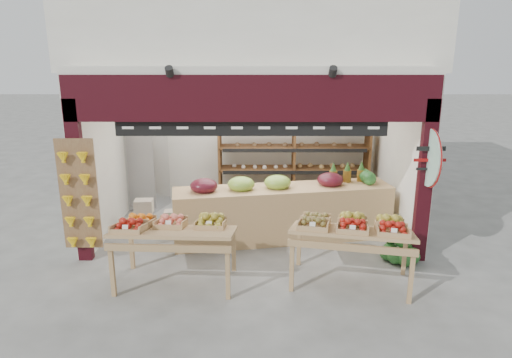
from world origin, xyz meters
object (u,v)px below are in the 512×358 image
object	(u,v)px
mid_counter	(282,211)
display_table_left	(168,228)
back_shelving	(294,152)
cardboard_stack	(155,217)
watermelon_pile	(400,250)
refrigerator	(145,165)
display_table_right	(352,228)

from	to	relation	value
mid_counter	display_table_left	xyz separation A→B (m)	(-1.76, -1.61, 0.30)
back_shelving	display_table_left	world-z (taller)	back_shelving
back_shelving	cardboard_stack	xyz separation A→B (m)	(-2.78, -1.37, -1.00)
mid_counter	display_table_left	distance (m)	2.40
cardboard_stack	watermelon_pile	size ratio (longest dim) A/B	1.42
back_shelving	watermelon_pile	bearing A→B (deg)	-60.75
refrigerator	mid_counter	xyz separation A→B (m)	(2.89, -1.80, -0.42)
back_shelving	refrigerator	bearing A→B (deg)	-178.52
cardboard_stack	mid_counter	world-z (taller)	mid_counter
refrigerator	watermelon_pile	xyz separation A→B (m)	(4.80, -2.71, -0.78)
refrigerator	mid_counter	distance (m)	3.43
refrigerator	watermelon_pile	world-z (taller)	refrigerator
cardboard_stack	back_shelving	bearing A→B (deg)	26.18
refrigerator	cardboard_stack	size ratio (longest dim) A/B	2.02
back_shelving	cardboard_stack	world-z (taller)	back_shelving
display_table_left	display_table_right	bearing A→B (deg)	-1.21
cardboard_stack	display_table_left	distance (m)	2.32
back_shelving	display_table_right	xyz separation A→B (m)	(0.58, -3.55, -0.35)
display_table_right	watermelon_pile	xyz separation A→B (m)	(0.98, 0.76, -0.69)
back_shelving	display_table_right	size ratio (longest dim) A/B	1.71
mid_counter	watermelon_pile	distance (m)	2.14
cardboard_stack	display_table_right	xyz separation A→B (m)	(3.36, -2.18, 0.65)
back_shelving	display_table_right	world-z (taller)	back_shelving
refrigerator	display_table_left	size ratio (longest dim) A/B	1.08
mid_counter	watermelon_pile	world-z (taller)	mid_counter
refrigerator	display_table_right	size ratio (longest dim) A/B	1.00
cardboard_stack	display_table_right	world-z (taller)	display_table_right
refrigerator	watermelon_pile	size ratio (longest dim) A/B	2.87
cardboard_stack	watermelon_pile	world-z (taller)	cardboard_stack
refrigerator	display_table_left	world-z (taller)	refrigerator
cardboard_stack	watermelon_pile	bearing A→B (deg)	-18.21
cardboard_stack	display_table_left	world-z (taller)	display_table_left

